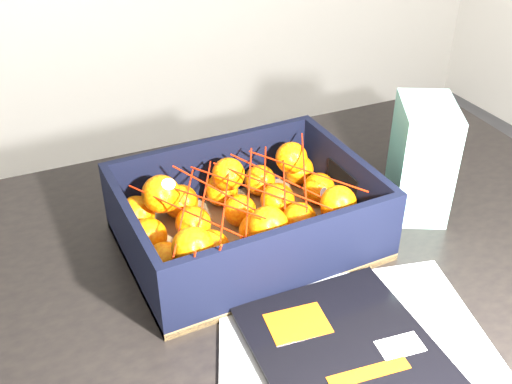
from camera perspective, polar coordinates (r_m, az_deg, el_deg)
name	(u,v)px	position (r m, az deg, el deg)	size (l,w,h in m)	color
table	(267,315)	(0.96, 1.04, -11.36)	(1.24, 0.86, 0.75)	black
magazine_stack	(357,366)	(0.76, 9.43, -15.66)	(0.42, 0.34, 0.02)	silver
produce_crate	(247,223)	(0.91, -0.84, -2.90)	(0.36, 0.27, 0.12)	olive
clementine_heap	(244,217)	(0.90, -1.08, -2.35)	(0.34, 0.24, 0.10)	#FF6D05
mesh_net	(244,194)	(0.87, -1.12, -0.19)	(0.30, 0.24, 0.09)	#BB1D07
retail_carton	(421,159)	(1.00, 15.15, 3.02)	(0.08, 0.12, 0.18)	white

